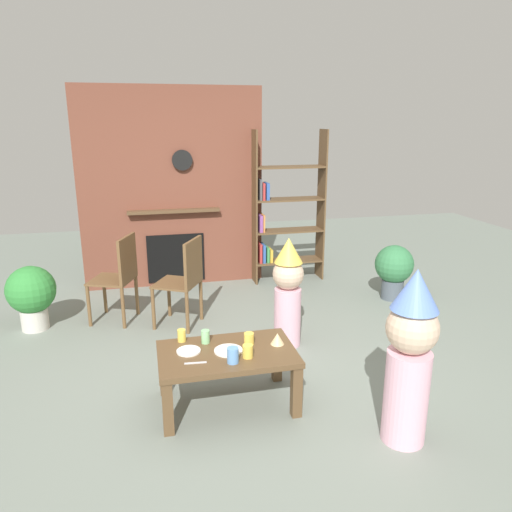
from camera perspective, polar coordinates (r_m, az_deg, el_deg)
The scene contains 19 objects.
ground_plane at distance 3.97m, azimuth -0.81°, elevation -14.64°, with size 12.00×12.00×0.00m, color gray.
brick_fireplace_feature at distance 6.01m, azimuth -9.87°, elevation 7.76°, with size 2.20×0.28×2.40m.
bookshelf at distance 6.10m, azimuth 3.16°, elevation 4.94°, with size 0.90×0.28×1.90m.
coffee_table at distance 3.53m, azimuth -3.43°, elevation -12.24°, with size 0.97×0.59×0.42m.
paper_cup_near_left at distance 3.39m, azimuth -0.99°, elevation -11.19°, with size 0.07×0.07×0.09m, color #F2CC4C.
paper_cup_near_right at distance 3.66m, azimuth -8.78°, elevation -9.27°, with size 0.06×0.06×0.09m, color #F2CC4C.
paper_cup_center at distance 3.58m, azimuth -0.83°, elevation -9.74°, with size 0.07×0.07×0.09m, color #F2CC4C.
paper_cup_far_left at distance 3.33m, azimuth -2.76°, elevation -11.64°, with size 0.08×0.08×0.11m, color #669EE0.
paper_cup_far_right at distance 3.61m, azimuth -6.00°, elevation -9.46°, with size 0.06×0.06×0.10m, color #8CD18C.
paper_plate_front at distance 3.52m, azimuth -7.97°, elevation -11.06°, with size 0.17×0.17×0.01m, color white.
paper_plate_rear at distance 3.49m, azimuth -3.29°, elevation -11.10°, with size 0.20×0.20×0.01m, color white.
birthday_cake_slice at distance 3.58m, azimuth 2.54°, elevation -9.73°, with size 0.10×0.10×0.08m, color #EAC68C.
table_fork at distance 3.36m, azimuth -7.17°, elevation -12.43°, with size 0.15×0.02×0.01m, color silver.
child_with_cone_hat at distance 3.19m, azimuth 17.74°, elevation -10.90°, with size 0.32×0.32×1.17m.
child_in_pink at distance 4.36m, azimuth 3.80°, elevation -3.99°, with size 0.28×0.28×1.02m.
dining_chair_left at distance 5.06m, azimuth -15.80°, elevation -2.02°, with size 0.52×0.52×0.90m.
dining_chair_middle at distance 4.81m, azimuth -8.39°, elevation -2.51°, with size 0.54×0.54×0.90m.
potted_plant_tall at distance 5.75m, azimuth 15.99°, elevation -1.35°, with size 0.44×0.44×0.63m.
potted_plant_short at distance 5.21m, azimuth -25.02°, elevation -4.01°, with size 0.47×0.47×0.65m.
Camera 1 is at (-0.73, -3.34, 2.01)m, focal length 33.83 mm.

